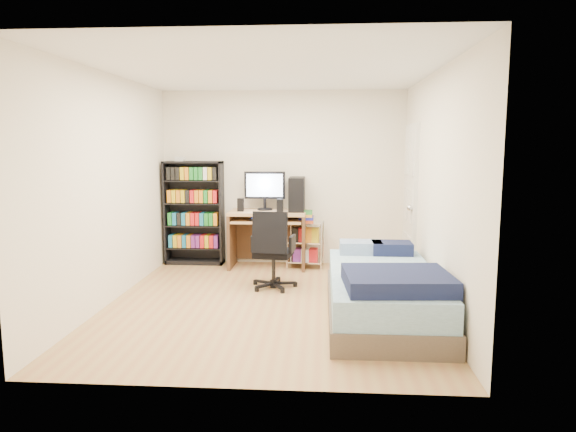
# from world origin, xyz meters

# --- Properties ---
(room) EXTENTS (3.58, 4.08, 2.58)m
(room) POSITION_xyz_m (0.00, 0.00, 1.25)
(room) COLOR tan
(room) RESTS_ON ground
(media_shelf) EXTENTS (0.84, 0.28, 1.56)m
(media_shelf) POSITION_xyz_m (-1.29, 1.84, 0.77)
(media_shelf) COLOR black
(media_shelf) RESTS_ON room
(computer_desk) EXTENTS (1.07, 0.62, 1.35)m
(computer_desk) POSITION_xyz_m (-0.09, 1.75, 0.73)
(computer_desk) COLOR tan
(computer_desk) RESTS_ON room
(office_chair) EXTENTS (0.64, 0.64, 0.96)m
(office_chair) POSITION_xyz_m (-0.02, 0.60, 0.31)
(office_chair) COLOR black
(office_chair) RESTS_ON room
(wire_cart) EXTENTS (0.53, 0.41, 0.80)m
(wire_cart) POSITION_xyz_m (0.34, 1.72, 0.52)
(wire_cart) COLOR silver
(wire_cart) RESTS_ON room
(bed) EXTENTS (1.08, 2.16, 0.62)m
(bed) POSITION_xyz_m (1.19, -0.39, 0.27)
(bed) COLOR brown
(bed) RESTS_ON room
(door) EXTENTS (0.12, 0.80, 2.00)m
(door) POSITION_xyz_m (1.72, 1.35, 1.00)
(door) COLOR silver
(door) RESTS_ON room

